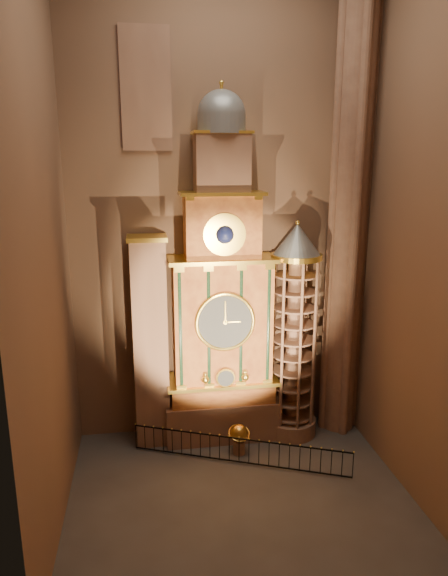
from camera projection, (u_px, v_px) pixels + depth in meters
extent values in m
plane|color=#383330|center=(240.00, 496.00, 21.18)|extent=(14.00, 14.00, 0.00)
plane|color=brown|center=(218.00, 214.00, 24.24)|extent=(22.00, 0.00, 22.00)
plane|color=brown|center=(41.00, 236.00, 17.44)|extent=(0.00, 22.00, 22.00)
plane|color=brown|center=(423.00, 227.00, 19.55)|extent=(0.00, 22.00, 22.00)
cube|color=#8C634C|center=(222.00, 416.00, 25.72)|extent=(5.60, 2.20, 2.00)
cube|color=brown|center=(222.00, 389.00, 25.36)|extent=(5.00, 2.00, 1.00)
cube|color=#F9CF49|center=(222.00, 379.00, 25.18)|extent=(5.40, 2.30, 0.18)
cube|color=brown|center=(222.00, 321.00, 24.50)|extent=(4.60, 2.00, 6.00)
cylinder|color=black|center=(180.00, 329.00, 23.37)|extent=(0.32, 0.32, 5.60)
cylinder|color=black|center=(208.00, 328.00, 23.57)|extent=(0.32, 0.32, 5.60)
cylinder|color=black|center=(240.00, 326.00, 23.79)|extent=(0.32, 0.32, 5.60)
cylinder|color=black|center=(268.00, 325.00, 23.99)|extent=(0.32, 0.32, 5.60)
cube|color=#F9CF49|center=(222.00, 259.00, 23.71)|extent=(5.00, 2.25, 0.18)
cylinder|color=#2D3033|center=(225.00, 322.00, 23.46)|extent=(2.60, 0.12, 2.60)
torus|color=#F9CF49|center=(225.00, 322.00, 23.41)|extent=(2.80, 0.16, 2.80)
cylinder|color=#F9CF49|center=(226.00, 378.00, 23.98)|extent=(0.90, 0.10, 0.90)
sphere|color=#F9CF49|center=(205.00, 380.00, 23.89)|extent=(0.36, 0.36, 0.36)
sphere|color=#F9CF49|center=(245.00, 377.00, 24.18)|extent=(0.36, 0.36, 0.36)
cube|color=brown|center=(222.00, 228.00, 23.40)|extent=(3.40, 1.80, 3.00)
sphere|color=#0C1A3C|center=(225.00, 235.00, 22.58)|extent=(0.80, 0.80, 0.80)
cube|color=#F9CF49|center=(222.00, 193.00, 22.98)|extent=(3.80, 2.00, 0.15)
cube|color=#8C634C|center=(222.00, 165.00, 22.72)|extent=(2.40, 1.60, 2.60)
sphere|color=slate|center=(222.00, 115.00, 22.21)|extent=(2.10, 2.10, 2.10)
cylinder|color=#F9CF49|center=(221.00, 93.00, 21.99)|extent=(0.14, 0.14, 0.80)
cube|color=#8C634C|center=(151.00, 345.00, 24.23)|extent=(1.60, 1.40, 10.00)
cube|color=#F9CF49|center=(152.00, 388.00, 24.32)|extent=(1.35, 0.10, 2.10)
cube|color=#4E2014|center=(152.00, 388.00, 24.26)|extent=(1.05, 0.04, 1.75)
cube|color=#F9CF49|center=(150.00, 336.00, 23.69)|extent=(1.35, 0.10, 2.10)
cube|color=#4E2014|center=(150.00, 336.00, 23.63)|extent=(1.05, 0.04, 1.75)
cube|color=#F9CF49|center=(148.00, 281.00, 23.05)|extent=(1.35, 0.10, 2.10)
cube|color=#4E2014|center=(148.00, 282.00, 22.99)|extent=(1.05, 0.04, 1.75)
cube|color=#F9CF49|center=(147.00, 238.00, 22.99)|extent=(1.80, 1.60, 0.20)
cylinder|color=#8C634C|center=(291.00, 425.00, 26.11)|extent=(2.50, 2.50, 0.80)
cylinder|color=#8C634C|center=(294.00, 341.00, 25.01)|extent=(0.70, 0.70, 8.20)
cylinder|color=#F9CF49|center=(296.00, 257.00, 23.99)|extent=(2.40, 2.40, 0.25)
cone|color=slate|center=(297.00, 240.00, 23.79)|extent=(2.30, 2.30, 1.50)
sphere|color=#F9CF49|center=(298.00, 222.00, 23.60)|extent=(0.20, 0.20, 0.20)
cylinder|color=#8C634C|center=(349.00, 214.00, 24.20)|extent=(1.60, 1.60, 22.00)
cylinder|color=#8C634C|center=(365.00, 214.00, 24.32)|extent=(0.44, 0.44, 22.00)
cylinder|color=#8C634C|center=(333.00, 215.00, 24.08)|extent=(0.44, 0.44, 22.00)
cylinder|color=#8C634C|center=(343.00, 213.00, 24.97)|extent=(0.44, 0.44, 22.00)
cylinder|color=#8C634C|center=(356.00, 216.00, 23.44)|extent=(0.44, 0.44, 22.00)
cube|color=navy|center=(146.00, 89.00, 22.36)|extent=(2.00, 0.10, 5.00)
cube|color=#8C634C|center=(146.00, 89.00, 22.30)|extent=(2.20, 0.06, 5.20)
cylinder|color=#8C634C|center=(239.00, 447.00, 24.22)|extent=(0.55, 0.55, 0.65)
sphere|color=gold|center=(239.00, 433.00, 24.04)|extent=(0.83, 0.83, 0.83)
torus|color=gold|center=(239.00, 433.00, 24.04)|extent=(1.12, 1.07, 0.45)
cube|color=black|center=(239.00, 439.00, 23.14)|extent=(9.31, 3.92, 0.05)
cube|color=black|center=(239.00, 462.00, 23.42)|extent=(9.31, 3.92, 0.05)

